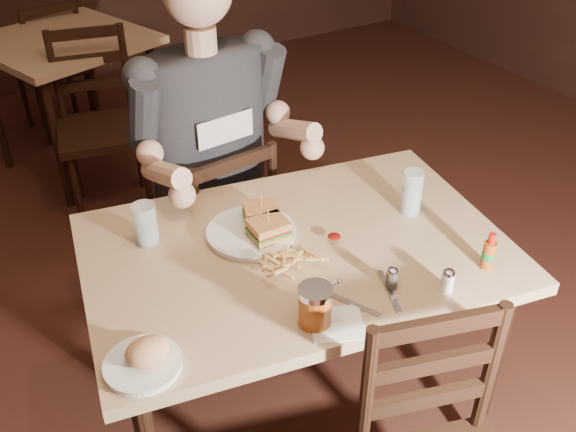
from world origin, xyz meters
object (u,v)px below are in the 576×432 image
dinner_plate (251,234)px  glass_left (146,224)px  bg_chair_near (102,130)px  glass_right (412,192)px  hot_sauce (489,251)px  side_plate (143,366)px  syrup_dispenser (315,306)px  bg_chair_far (51,67)px  main_table (296,268)px  bg_table (65,54)px  chair_far (215,234)px  diner (213,115)px

dinner_plate → glass_left: bearing=155.2°
bg_chair_near → dinner_plate: size_ratio=3.51×
bg_chair_near → glass_right: bearing=-60.9°
hot_sauce → side_plate: (-0.96, 0.13, -0.05)m
syrup_dispenser → hot_sauce: bearing=3.8°
bg_chair_far → dinner_plate: 2.67m
glass_left → bg_chair_far: bearing=84.6°
main_table → bg_chair_near: size_ratio=1.46×
bg_chair_near → dinner_plate: 1.58m
syrup_dispenser → bg_table: bearing=99.8°
main_table → bg_chair_far: bg_chair_far is taller
glass_left → main_table: bearing=-33.6°
chair_far → bg_table: bearing=-91.6°
bg_chair_far → dinner_plate: bearing=82.5°
chair_far → bg_chair_near: (-0.13, 1.04, 0.03)m
bg_table → glass_left: 1.99m
dinner_plate → syrup_dispenser: syrup_dispenser is taller
syrup_dispenser → diner: bearing=91.1°
dinner_plate → side_plate: 0.57m
bg_chair_near → glass_right: (0.53, -1.69, 0.38)m
chair_far → glass_right: size_ratio=5.86×
chair_far → syrup_dispenser: (-0.13, -0.92, 0.40)m
hot_sauce → main_table: bearing=139.5°
dinner_plate → glass_left: size_ratio=2.04×
glass_left → hot_sauce: (0.78, -0.59, -0.01)m
diner → side_plate: diner is taller
bg_chair_far → glass_right: 2.87m
glass_left → glass_right: size_ratio=0.88×
glass_right → syrup_dispenser: 0.60m
main_table → side_plate: 0.60m
bg_table → side_plate: side_plate is taller
syrup_dispenser → dinner_plate: bearing=94.8°
bg_chair_near → side_plate: size_ratio=5.16×
glass_left → syrup_dispenser: bearing=-65.7°
bg_table → bg_chair_far: size_ratio=1.20×
diner → chair_far: bearing=90.0°
bg_chair_near → hot_sauce: 2.12m
chair_far → bg_chair_near: size_ratio=0.93×
main_table → glass_right: (0.40, -0.02, 0.15)m
diner → dinner_plate: bearing=-108.2°
bg_chair_far → glass_left: (-0.24, -2.52, 0.41)m
main_table → hot_sauce: (0.41, -0.35, 0.14)m
glass_right → side_plate: 0.98m
diner → glass_right: (0.40, -0.60, -0.12)m
bg_chair_near → glass_left: size_ratio=7.16×
bg_table → hot_sauce: bearing=-78.1°
glass_left → glass_right: 0.82m
bg_table → bg_chair_near: (-0.00, -0.55, -0.22)m
chair_far → bg_chair_far: bearing=-92.8°
diner → dinner_plate: (-0.10, -0.46, -0.18)m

